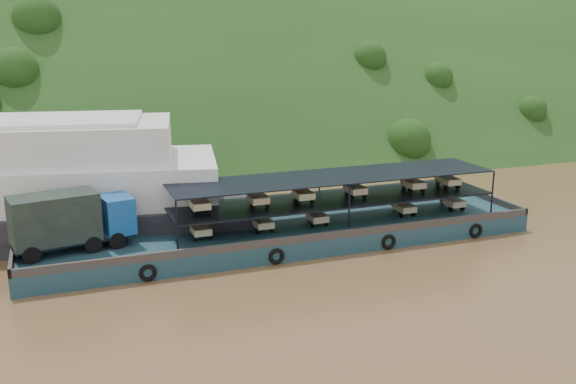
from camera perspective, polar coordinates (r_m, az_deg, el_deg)
name	(u,v)px	position (r m, az deg, el deg)	size (l,w,h in m)	color
ground	(330,244)	(44.41, 3.79, -4.68)	(160.00, 160.00, 0.00)	brown
hillside	(207,153)	(77.58, -7.21, 3.50)	(140.00, 28.00, 28.00)	#143613
cargo_barge	(265,229)	(43.58, -2.07, -3.35)	(35.07, 7.18, 4.86)	#123B40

